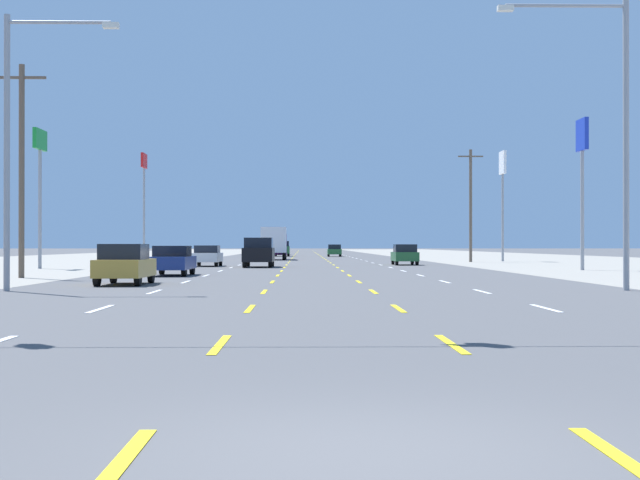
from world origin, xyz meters
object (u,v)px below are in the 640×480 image
at_px(hatchback_inner_right_farthest, 334,250).
at_px(pole_sign_right_row_2, 503,178).
at_px(hatchback_far_left_nearest, 125,264).
at_px(pole_sign_left_row_2, 144,180).
at_px(suv_inner_left_distant_a, 282,248).
at_px(sedan_far_left_midfar, 207,255).
at_px(hatchback_inner_left_distant_b, 283,250).
at_px(hatchback_far_right_far, 405,254).
at_px(sedan_far_left_near, 172,260).
at_px(box_truck_inner_left_farther, 274,241).
at_px(pole_sign_left_row_1, 40,163).
at_px(streetlight_right_row_0, 612,120).
at_px(pole_sign_right_row_1, 582,158).
at_px(streetlight_left_row_0, 19,131).
at_px(suv_inner_left_mid, 259,252).

bearing_deg(hatchback_inner_right_farthest, pole_sign_right_row_2, -66.06).
bearing_deg(hatchback_far_left_nearest, pole_sign_left_row_2, 99.41).
height_order(suv_inner_left_distant_a, pole_sign_left_row_2, pole_sign_left_row_2).
distance_m(sedan_far_left_midfar, hatchback_inner_left_distant_b, 70.21).
height_order(hatchback_far_right_far, pole_sign_left_row_2, pole_sign_left_row_2).
relative_size(sedan_far_left_near, box_truck_inner_left_farther, 0.62).
distance_m(hatchback_inner_left_distant_b, pole_sign_left_row_2, 47.24).
height_order(hatchback_far_left_nearest, hatchback_inner_right_farthest, same).
distance_m(sedan_far_left_near, pole_sign_left_row_2, 45.54).
height_order(suv_inner_left_distant_a, pole_sign_left_row_1, pole_sign_left_row_1).
bearing_deg(box_truck_inner_left_farther, pole_sign_right_row_2, -22.30).
bearing_deg(suv_inner_left_distant_a, hatchback_inner_left_distant_b, 90.69).
relative_size(hatchback_far_right_far, pole_sign_left_row_2, 0.37).
bearing_deg(pole_sign_right_row_2, sedan_far_left_midfar, -144.06).
bearing_deg(streetlight_right_row_0, sedan_far_left_near, 138.90).
height_order(pole_sign_right_row_1, pole_sign_right_row_2, pole_sign_right_row_2).
bearing_deg(hatchback_inner_left_distant_b, hatchback_inner_right_farthest, -71.00).
height_order(hatchback_far_right_far, pole_sign_left_row_1, pole_sign_left_row_1).
distance_m(box_truck_inner_left_farther, pole_sign_right_row_2, 23.48).
bearing_deg(pole_sign_right_row_2, streetlight_right_row_0, -98.78).
distance_m(sedan_far_left_near, streetlight_left_row_0, 15.42).
bearing_deg(streetlight_left_row_0, pole_sign_right_row_2, 61.92).
height_order(sedan_far_left_midfar, box_truck_inner_left_farther, box_truck_inner_left_farther).
xyz_separation_m(pole_sign_right_row_1, streetlight_left_row_0, (-25.86, -23.40, -1.47)).
xyz_separation_m(hatchback_far_right_far, box_truck_inner_left_farther, (-10.50, 22.94, 1.05)).
xyz_separation_m(pole_sign_right_row_1, streetlight_right_row_0, (-6.39, -23.40, -1.08)).
bearing_deg(pole_sign_right_row_1, hatchback_far_right_far, 123.45).
bearing_deg(sedan_far_left_midfar, pole_sign_left_row_2, 109.56).
xyz_separation_m(sedan_far_left_midfar, box_truck_inner_left_farther, (3.79, 26.66, 1.08)).
height_order(sedan_far_left_midfar, pole_sign_left_row_2, pole_sign_left_row_2).
distance_m(hatchback_inner_left_distant_b, pole_sign_right_row_2, 56.62).
relative_size(pole_sign_left_row_2, pole_sign_right_row_2, 1.05).
height_order(pole_sign_left_row_2, streetlight_left_row_0, pole_sign_left_row_2).
bearing_deg(pole_sign_left_row_1, box_truck_inner_left_farther, 67.45).
relative_size(hatchback_inner_right_farthest, pole_sign_left_row_1, 0.44).
bearing_deg(hatchback_far_right_far, suv_inner_left_mid, -149.13).
bearing_deg(box_truck_inner_left_farther, hatchback_inner_right_farthest, 73.66).
xyz_separation_m(hatchback_inner_left_distant_b, pole_sign_left_row_1, (-13.59, -76.32, 5.88)).
distance_m(hatchback_far_left_nearest, hatchback_far_right_far, 35.45).
bearing_deg(suv_inner_left_mid, streetlight_right_row_0, -66.76).
bearing_deg(box_truck_inner_left_farther, sedan_far_left_midfar, -98.10).
xyz_separation_m(suv_inner_left_mid, streetlight_left_row_0, (-6.27, -30.74, 4.19)).
bearing_deg(pole_sign_right_row_1, pole_sign_left_row_1, 173.61).
relative_size(sedan_far_left_near, pole_sign_left_row_2, 0.43).
xyz_separation_m(hatchback_inner_left_distant_b, pole_sign_right_row_2, (21.12, -52.09, 6.82)).
height_order(hatchback_inner_left_distant_b, pole_sign_left_row_1, pole_sign_left_row_1).
relative_size(sedan_far_left_midfar, streetlight_left_row_0, 0.50).
distance_m(box_truck_inner_left_farther, hatchback_inner_left_distant_b, 43.46).
height_order(box_truck_inner_left_farther, pole_sign_right_row_2, pole_sign_right_row_2).
bearing_deg(hatchback_inner_left_distant_b, sedan_far_left_midfar, -93.05).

